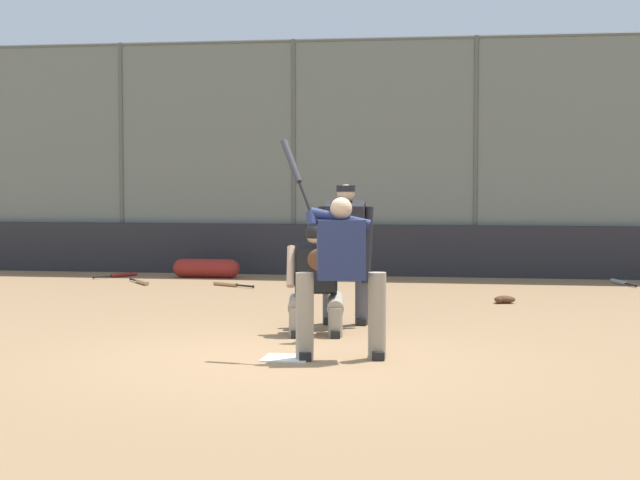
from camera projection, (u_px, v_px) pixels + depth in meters
ground_plane at (286, 359)px, 9.94m from camera, size 160.00×160.00×0.00m
home_plate_marker at (286, 358)px, 9.94m from camera, size 0.43×0.43×0.01m
backstop_fence at (383, 152)px, 18.24m from camera, size 15.69×0.08×4.06m
padding_wall at (382, 250)px, 18.24m from camera, size 15.30×0.18×0.87m
bleachers_beyond at (347, 238)px, 20.95m from camera, size 10.93×2.50×1.48m
batter_at_plate at (340, 271)px, 9.87m from camera, size 1.04×0.55×2.05m
catcher_behind_plate at (316, 277)px, 11.40m from camera, size 0.67×0.78×1.21m
umpire_home at (346, 250)px, 12.18m from camera, size 0.65×0.40×1.60m
spare_bat_near_backstop at (621, 282)px, 16.79m from camera, size 0.32×0.85×0.07m
spare_bat_by_padding at (229, 284)px, 16.48m from camera, size 0.76×0.49×0.07m
spare_bat_third_base_side at (121, 275)px, 18.02m from camera, size 0.53×0.78×0.07m
spare_bat_first_base_side at (141, 282)px, 16.85m from camera, size 0.56×0.75×0.07m
fielding_glove_on_dirt at (504, 300)px, 14.28m from camera, size 0.28×0.21×0.10m
equipment_bag_dugout_side at (206, 268)px, 17.89m from camera, size 1.15×0.32×0.32m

